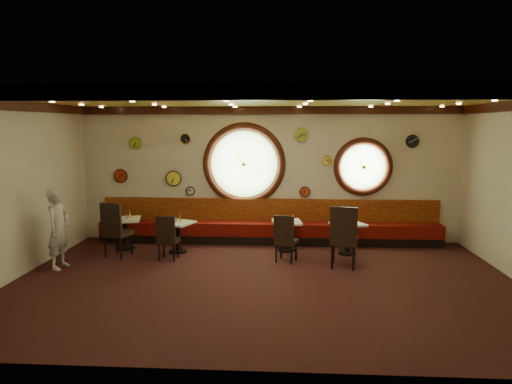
% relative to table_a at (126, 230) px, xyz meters
% --- Properties ---
extents(floor, '(9.00, 6.00, 0.00)m').
position_rel_table_a_xyz_m(floor, '(3.20, -2.00, -0.44)').
color(floor, black).
rests_on(floor, ground).
extents(ceiling, '(9.00, 6.00, 0.02)m').
position_rel_table_a_xyz_m(ceiling, '(3.20, -2.00, 2.76)').
color(ceiling, gold).
rests_on(ceiling, wall_back).
extents(wall_back, '(9.00, 0.02, 3.20)m').
position_rel_table_a_xyz_m(wall_back, '(3.20, 1.00, 1.16)').
color(wall_back, beige).
rests_on(wall_back, floor).
extents(wall_front, '(9.00, 0.02, 3.20)m').
position_rel_table_a_xyz_m(wall_front, '(3.20, -5.00, 1.16)').
color(wall_front, beige).
rests_on(wall_front, floor).
extents(wall_left, '(0.02, 6.00, 3.20)m').
position_rel_table_a_xyz_m(wall_left, '(-1.30, -2.00, 1.16)').
color(wall_left, beige).
rests_on(wall_left, floor).
extents(molding_back, '(9.00, 0.10, 0.18)m').
position_rel_table_a_xyz_m(molding_back, '(3.20, 0.95, 2.67)').
color(molding_back, '#351309').
rests_on(molding_back, wall_back).
extents(molding_front, '(9.00, 0.10, 0.18)m').
position_rel_table_a_xyz_m(molding_front, '(3.20, -4.95, 2.67)').
color(molding_front, '#351309').
rests_on(molding_front, wall_back).
extents(molding_left, '(0.10, 6.00, 0.18)m').
position_rel_table_a_xyz_m(molding_left, '(-1.25, -2.00, 2.67)').
color(molding_left, '#351309').
rests_on(molding_left, wall_back).
extents(banquette_base, '(8.00, 0.55, 0.20)m').
position_rel_table_a_xyz_m(banquette_base, '(3.20, 0.72, -0.34)').
color(banquette_base, black).
rests_on(banquette_base, floor).
extents(banquette_seat, '(8.00, 0.55, 0.30)m').
position_rel_table_a_xyz_m(banquette_seat, '(3.20, 0.72, -0.09)').
color(banquette_seat, '#5C0B07').
rests_on(banquette_seat, banquette_base).
extents(banquette_back, '(8.00, 0.10, 0.55)m').
position_rel_table_a_xyz_m(banquette_back, '(3.20, 0.94, 0.31)').
color(banquette_back, '#620A07').
rests_on(banquette_back, wall_back).
extents(porthole_left_glass, '(1.66, 0.02, 1.66)m').
position_rel_table_a_xyz_m(porthole_left_glass, '(2.60, 0.99, 1.41)').
color(porthole_left_glass, '#8ABF72').
rests_on(porthole_left_glass, wall_back).
extents(porthole_left_frame, '(1.98, 0.18, 1.98)m').
position_rel_table_a_xyz_m(porthole_left_frame, '(2.60, 0.98, 1.41)').
color(porthole_left_frame, '#351309').
rests_on(porthole_left_frame, wall_back).
extents(porthole_left_ring, '(1.61, 0.03, 1.61)m').
position_rel_table_a_xyz_m(porthole_left_ring, '(2.60, 0.95, 1.41)').
color(porthole_left_ring, gold).
rests_on(porthole_left_ring, wall_back).
extents(porthole_right_glass, '(1.10, 0.02, 1.10)m').
position_rel_table_a_xyz_m(porthole_right_glass, '(5.40, 0.99, 1.36)').
color(porthole_right_glass, '#8ABF72').
rests_on(porthole_right_glass, wall_back).
extents(porthole_right_frame, '(1.38, 0.18, 1.38)m').
position_rel_table_a_xyz_m(porthole_right_frame, '(5.40, 0.98, 1.36)').
color(porthole_right_frame, '#351309').
rests_on(porthole_right_frame, wall_back).
extents(porthole_right_ring, '(1.09, 0.03, 1.09)m').
position_rel_table_a_xyz_m(porthole_right_ring, '(5.40, 0.95, 1.36)').
color(porthole_right_ring, gold).
rests_on(porthole_right_ring, wall_back).
extents(wall_clock_0, '(0.32, 0.03, 0.32)m').
position_rel_table_a_xyz_m(wall_clock_0, '(-0.40, 0.96, 1.11)').
color(wall_clock_0, '#B42F12').
rests_on(wall_clock_0, wall_back).
extents(wall_clock_1, '(0.28, 0.03, 0.28)m').
position_rel_table_a_xyz_m(wall_clock_1, '(6.50, 0.96, 1.96)').
color(wall_clock_1, black).
rests_on(wall_clock_1, wall_back).
extents(wall_clock_2, '(0.20, 0.03, 0.20)m').
position_rel_table_a_xyz_m(wall_clock_2, '(1.30, 0.96, 0.76)').
color(wall_clock_2, silver).
rests_on(wall_clock_2, wall_back).
extents(wall_clock_3, '(0.36, 0.03, 0.36)m').
position_rel_table_a_xyz_m(wall_clock_3, '(0.90, 0.96, 1.06)').
color(wall_clock_3, yellow).
rests_on(wall_clock_3, wall_back).
extents(wall_clock_4, '(0.26, 0.03, 0.26)m').
position_rel_table_a_xyz_m(wall_clock_4, '(-0.00, 0.96, 1.91)').
color(wall_clock_4, '#8FCD29').
rests_on(wall_clock_4, wall_back).
extents(wall_clock_5, '(0.22, 0.03, 0.22)m').
position_rel_table_a_xyz_m(wall_clock_5, '(4.55, 0.96, 1.51)').
color(wall_clock_5, gold).
rests_on(wall_clock_5, wall_back).
extents(wall_clock_6, '(0.24, 0.03, 0.24)m').
position_rel_table_a_xyz_m(wall_clock_6, '(4.05, 0.96, 0.76)').
color(wall_clock_6, '#C03B16').
rests_on(wall_clock_6, wall_back).
extents(wall_clock_7, '(0.30, 0.03, 0.30)m').
position_rel_table_a_xyz_m(wall_clock_7, '(3.95, 0.96, 2.11)').
color(wall_clock_7, '#91BB3A').
rests_on(wall_clock_7, wall_back).
extents(wall_clock_8, '(0.24, 0.03, 0.24)m').
position_rel_table_a_xyz_m(wall_clock_8, '(1.20, 0.96, 2.01)').
color(wall_clock_8, black).
rests_on(wall_clock_8, wall_back).
extents(table_a, '(0.77, 0.77, 0.70)m').
position_rel_table_a_xyz_m(table_a, '(0.00, 0.00, 0.00)').
color(table_a, black).
rests_on(table_a, floor).
extents(table_b, '(0.80, 0.80, 0.68)m').
position_rel_table_a_xyz_m(table_b, '(1.23, -0.20, -0.01)').
color(table_b, black).
rests_on(table_b, floor).
extents(table_c, '(0.68, 0.68, 0.67)m').
position_rel_table_a_xyz_m(table_c, '(3.62, 0.05, -0.01)').
color(table_c, black).
rests_on(table_c, floor).
extents(table_d, '(0.82, 0.82, 0.68)m').
position_rel_table_a_xyz_m(table_d, '(4.93, -0.12, -0.01)').
color(table_d, black).
rests_on(table_d, floor).
extents(chair_a, '(0.60, 0.60, 0.72)m').
position_rel_table_a_xyz_m(chair_a, '(-0.00, -0.65, 0.23)').
color(chair_a, black).
rests_on(chair_a, floor).
extents(chair_b, '(0.42, 0.42, 0.59)m').
position_rel_table_a_xyz_m(chair_b, '(1.16, -0.83, 0.10)').
color(chair_b, black).
rests_on(chair_b, floor).
extents(chair_c, '(0.52, 0.52, 0.61)m').
position_rel_table_a_xyz_m(chair_c, '(3.57, -0.83, 0.12)').
color(chair_c, black).
rests_on(chair_c, floor).
extents(chair_d, '(0.60, 0.60, 0.76)m').
position_rel_table_a_xyz_m(chair_d, '(4.70, -1.15, 0.27)').
color(chair_d, black).
rests_on(chair_d, floor).
extents(condiment_a_salt, '(0.03, 0.03, 0.09)m').
position_rel_table_a_xyz_m(condiment_a_salt, '(-0.10, 0.04, 0.30)').
color(condiment_a_salt, silver).
rests_on(condiment_a_salt, table_a).
extents(condiment_b_salt, '(0.04, 0.04, 0.10)m').
position_rel_table_a_xyz_m(condiment_b_salt, '(1.20, -0.20, 0.29)').
color(condiment_b_salt, silver).
rests_on(condiment_b_salt, table_b).
extents(condiment_c_salt, '(0.04, 0.04, 0.10)m').
position_rel_table_a_xyz_m(condiment_c_salt, '(3.57, 0.10, 0.29)').
color(condiment_c_salt, silver).
rests_on(condiment_c_salt, table_c).
extents(condiment_d_salt, '(0.03, 0.03, 0.09)m').
position_rel_table_a_xyz_m(condiment_d_salt, '(4.83, -0.09, 0.29)').
color(condiment_d_salt, '#B9B9BE').
rests_on(condiment_d_salt, table_d).
extents(condiment_a_pepper, '(0.04, 0.04, 0.11)m').
position_rel_table_a_xyz_m(condiment_a_pepper, '(0.05, -0.04, 0.31)').
color(condiment_a_pepper, silver).
rests_on(condiment_a_pepper, table_a).
extents(condiment_b_pepper, '(0.04, 0.04, 0.11)m').
position_rel_table_a_xyz_m(condiment_b_pepper, '(1.23, -0.26, 0.29)').
color(condiment_b_pepper, silver).
rests_on(condiment_b_pepper, table_b).
extents(condiment_c_pepper, '(0.04, 0.04, 0.10)m').
position_rel_table_a_xyz_m(condiment_c_pepper, '(3.59, 0.04, 0.28)').
color(condiment_c_pepper, '#B8B8BD').
rests_on(condiment_c_pepper, table_c).
extents(condiment_d_pepper, '(0.04, 0.04, 0.11)m').
position_rel_table_a_xyz_m(condiment_d_pepper, '(4.90, -0.20, 0.30)').
color(condiment_d_pepper, silver).
rests_on(condiment_d_pepper, table_d).
extents(condiment_a_bottle, '(0.05, 0.05, 0.16)m').
position_rel_table_a_xyz_m(condiment_a_bottle, '(0.07, 0.13, 0.34)').
color(condiment_a_bottle, gold).
rests_on(condiment_a_bottle, table_a).
extents(condiment_b_bottle, '(0.06, 0.06, 0.18)m').
position_rel_table_a_xyz_m(condiment_b_bottle, '(1.28, -0.12, 0.33)').
color(condiment_b_bottle, gold).
rests_on(condiment_b_bottle, table_b).
extents(condiment_c_bottle, '(0.04, 0.04, 0.14)m').
position_rel_table_a_xyz_m(condiment_c_bottle, '(3.75, 0.11, 0.30)').
color(condiment_c_bottle, yellow).
rests_on(condiment_c_bottle, table_c).
extents(condiment_d_bottle, '(0.04, 0.04, 0.14)m').
position_rel_table_a_xyz_m(condiment_d_bottle, '(4.99, -0.01, 0.32)').
color(condiment_d_bottle, gold).
rests_on(condiment_d_bottle, table_d).
extents(waiter, '(0.44, 0.61, 1.56)m').
position_rel_table_a_xyz_m(waiter, '(-0.80, -1.44, 0.34)').
color(waiter, silver).
rests_on(waiter, floor).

